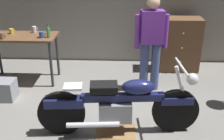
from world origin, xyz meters
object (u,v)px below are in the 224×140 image
object	(u,v)px
mug_blue_enamel	(42,35)
bottle	(48,32)
person_standing	(151,40)
wooden_dresser	(180,44)
storage_bin	(2,90)
mug_brown_stoneware	(2,36)
motorcycle	(120,104)
mug_yellow_tall	(12,31)
mug_white_ceramic	(34,29)

from	to	relation	value
mug_blue_enamel	bottle	world-z (taller)	bottle
person_standing	bottle	bearing A→B (deg)	-11.88
person_standing	mug_blue_enamel	distance (m)	1.93
wooden_dresser	bottle	bearing A→B (deg)	-162.89
wooden_dresser	storage_bin	distance (m)	3.52
mug_brown_stoneware	mug_blue_enamel	world-z (taller)	same
motorcycle	person_standing	bearing A→B (deg)	64.81
person_standing	storage_bin	world-z (taller)	person_standing
person_standing	bottle	world-z (taller)	person_standing
mug_yellow_tall	mug_white_ceramic	bearing A→B (deg)	15.35
mug_blue_enamel	mug_white_ceramic	xyz separation A→B (m)	(-0.23, 0.34, 0.00)
mug_yellow_tall	mug_blue_enamel	distance (m)	0.68
mug_brown_stoneware	mug_white_ceramic	bearing A→B (deg)	45.38
mug_yellow_tall	mug_white_ceramic	size ratio (longest dim) A/B	1.01
motorcycle	storage_bin	distance (m)	2.20
person_standing	wooden_dresser	distance (m)	1.22
motorcycle	mug_yellow_tall	xyz separation A→B (m)	(-2.06, 1.71, 0.50)
storage_bin	mug_yellow_tall	size ratio (longest dim) A/B	3.82
storage_bin	bottle	distance (m)	1.26
motorcycle	mug_brown_stoneware	distance (m)	2.56
person_standing	mug_blue_enamel	world-z (taller)	person_standing
motorcycle	bottle	size ratio (longest dim) A/B	9.08
mug_yellow_tall	mug_white_ceramic	world-z (taller)	mug_white_ceramic
motorcycle	wooden_dresser	distance (m)	2.56
mug_brown_stoneware	mug_yellow_tall	size ratio (longest dim) A/B	0.98
motorcycle	wooden_dresser	bearing A→B (deg)	57.77
bottle	mug_brown_stoneware	bearing A→B (deg)	-171.27
storage_bin	wooden_dresser	bearing A→B (deg)	23.88
mug_blue_enamel	mug_yellow_tall	bearing A→B (deg)	160.00
person_standing	mug_brown_stoneware	distance (m)	2.60
mug_yellow_tall	storage_bin	bearing A→B (deg)	-86.66
mug_blue_enamel	bottle	bearing A→B (deg)	8.83
person_standing	storage_bin	distance (m)	2.67
mug_brown_stoneware	mug_yellow_tall	world-z (taller)	mug_brown_stoneware
person_standing	mug_brown_stoneware	world-z (taller)	person_standing
mug_white_ceramic	mug_brown_stoneware	bearing A→B (deg)	-134.62
mug_brown_stoneware	mug_yellow_tall	distance (m)	0.34
mug_yellow_tall	bottle	world-z (taller)	bottle
mug_yellow_tall	bottle	xyz separation A→B (m)	(0.75, -0.21, 0.05)
bottle	mug_blue_enamel	bearing A→B (deg)	-171.17
bottle	motorcycle	bearing A→B (deg)	-48.89
wooden_dresser	mug_brown_stoneware	distance (m)	3.43
storage_bin	bottle	bearing A→B (deg)	42.68
wooden_dresser	mug_blue_enamel	bearing A→B (deg)	-163.25
wooden_dresser	mug_white_ceramic	bearing A→B (deg)	-171.09
person_standing	mug_blue_enamel	xyz separation A→B (m)	(-1.93, 0.15, 0.03)
mug_yellow_tall	bottle	bearing A→B (deg)	-15.77
motorcycle	mug_brown_stoneware	bearing A→B (deg)	142.13
motorcycle	mug_white_ceramic	distance (m)	2.52
motorcycle	mug_white_ceramic	size ratio (longest dim) A/B	19.19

